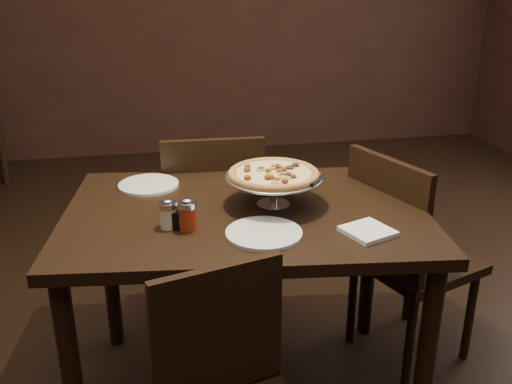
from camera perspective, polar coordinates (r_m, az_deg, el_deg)
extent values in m
cube|color=black|center=(5.44, -7.03, 18.44)|extent=(6.00, 0.02, 2.80)
cube|color=black|center=(2.14, -1.05, -2.26)|extent=(1.44, 1.05, 0.04)
cylinder|color=black|center=(2.09, -17.89, -17.49)|extent=(0.07, 0.07, 0.79)
cylinder|color=black|center=(2.15, 16.58, -16.10)|extent=(0.07, 0.07, 0.79)
cylinder|color=black|center=(2.71, -14.40, -7.44)|extent=(0.07, 0.07, 0.79)
cylinder|color=black|center=(2.76, 11.25, -6.64)|extent=(0.07, 0.07, 0.79)
cylinder|color=silver|center=(2.17, 1.74, -1.22)|extent=(0.13, 0.13, 0.01)
cylinder|color=silver|center=(2.15, 1.76, 0.09)|extent=(0.03, 0.03, 0.10)
cylinder|color=silver|center=(2.13, 1.77, 1.39)|extent=(0.09, 0.09, 0.01)
cylinder|color=#AAAAB0|center=(2.13, 1.77, 1.53)|extent=(0.36, 0.36, 0.01)
torus|color=#AAAAB0|center=(2.12, 1.77, 1.55)|extent=(0.37, 0.37, 0.01)
cylinder|color=#9E602F|center=(2.12, 1.77, 1.74)|extent=(0.33, 0.33, 0.01)
torus|color=#9E602F|center=(2.12, 1.78, 1.83)|extent=(0.34, 0.34, 0.03)
cylinder|color=#DCC378|center=(2.12, 1.78, 1.94)|extent=(0.28, 0.28, 0.01)
cylinder|color=beige|center=(1.99, -8.77, -2.55)|extent=(0.06, 0.06, 0.08)
cylinder|color=silver|center=(1.97, -8.84, -1.30)|extent=(0.06, 0.06, 0.02)
ellipsoid|color=silver|center=(1.96, -8.87, -0.89)|extent=(0.03, 0.03, 0.01)
cylinder|color=maroon|center=(1.97, -6.87, -2.64)|extent=(0.06, 0.06, 0.08)
cylinder|color=silver|center=(1.94, -6.94, -1.26)|extent=(0.07, 0.07, 0.02)
ellipsoid|color=silver|center=(1.94, -6.96, -0.81)|extent=(0.04, 0.04, 0.01)
cylinder|color=black|center=(2.00, -7.50, -2.47)|extent=(0.10, 0.10, 0.06)
cube|color=tan|center=(2.00, -8.01, -2.13)|extent=(0.04, 0.04, 0.07)
cube|color=tan|center=(2.00, -7.13, -2.07)|extent=(0.04, 0.04, 0.07)
cube|color=white|center=(1.97, 11.12, -3.87)|extent=(0.19, 0.19, 0.02)
cylinder|color=white|center=(2.39, -10.69, 0.72)|extent=(0.25, 0.25, 0.01)
cylinder|color=white|center=(1.93, 0.79, -4.14)|extent=(0.26, 0.26, 0.01)
cone|color=silver|center=(2.07, 6.07, 0.98)|extent=(0.13, 0.13, 0.00)
cylinder|color=black|center=(2.07, 6.07, 1.04)|extent=(0.07, 0.09, 0.02)
cube|color=black|center=(2.87, -4.40, -3.43)|extent=(0.48, 0.48, 0.04)
cube|color=black|center=(2.57, -4.21, 0.15)|extent=(0.46, 0.05, 0.48)
cylinder|color=black|center=(3.16, -1.17, -5.86)|extent=(0.04, 0.04, 0.45)
cylinder|color=black|center=(3.14, -7.93, -6.27)|extent=(0.04, 0.04, 0.45)
cylinder|color=black|center=(2.84, -0.18, -9.27)|extent=(0.04, 0.04, 0.45)
cylinder|color=black|center=(2.82, -7.77, -9.76)|extent=(0.04, 0.04, 0.45)
cube|color=black|center=(1.75, -3.76, -13.72)|extent=(0.41, 0.14, 0.43)
cube|color=black|center=(2.64, 15.62, -6.66)|extent=(0.58, 0.58, 0.04)
cube|color=black|center=(2.39, 12.80, -2.21)|extent=(0.18, 0.44, 0.48)
cylinder|color=black|center=(2.78, 20.58, -11.53)|extent=(0.04, 0.04, 0.45)
cylinder|color=black|center=(2.98, 15.11, -8.49)|extent=(0.04, 0.04, 0.45)
cylinder|color=black|center=(2.54, 15.11, -14.27)|extent=(0.04, 0.04, 0.45)
cylinder|color=black|center=(2.76, 9.60, -10.66)|extent=(0.04, 0.04, 0.45)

